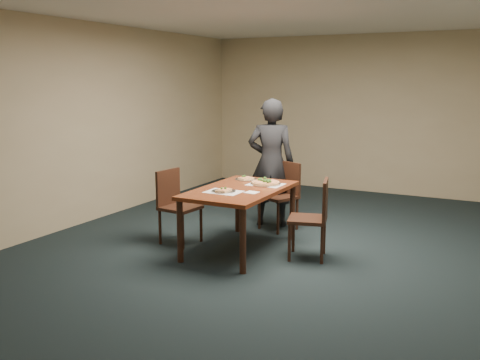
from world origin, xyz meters
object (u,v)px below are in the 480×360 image
at_px(chair_far, 283,191).
at_px(chair_left, 175,202).
at_px(slice_plate_near, 224,191).
at_px(slice_plate_far, 246,179).
at_px(pizza_pan, 266,183).
at_px(dining_table, 240,196).
at_px(chair_right, 315,214).
at_px(diner, 271,163).

xyz_separation_m(chair_far, chair_left, (-0.94, -1.19, 0.00)).
height_order(chair_far, chair_left, same).
height_order(chair_far, slice_plate_near, chair_far).
bearing_deg(slice_plate_far, chair_left, -137.63).
bearing_deg(pizza_pan, slice_plate_near, -111.46).
distance_m(dining_table, slice_plate_near, 0.29).
bearing_deg(chair_left, chair_right, -77.41).
height_order(chair_right, slice_plate_near, chair_right).
bearing_deg(chair_right, chair_left, -98.20).
bearing_deg(pizza_pan, slice_plate_far, 153.57).
distance_m(chair_far, slice_plate_near, 1.40).
xyz_separation_m(chair_left, pizza_pan, (1.03, 0.43, 0.26)).
bearing_deg(dining_table, diner, 96.72).
bearing_deg(slice_plate_near, chair_left, 167.16).
xyz_separation_m(dining_table, slice_plate_near, (-0.07, -0.26, 0.11)).
bearing_deg(chair_right, dining_table, -97.08).
bearing_deg(slice_plate_far, dining_table, -70.32).
distance_m(chair_left, pizza_pan, 1.15).
bearing_deg(diner, chair_left, 42.08).
bearing_deg(pizza_pan, chair_left, -157.09).
distance_m(dining_table, chair_far, 1.12).
bearing_deg(pizza_pan, chair_far, 96.93).
height_order(chair_far, slice_plate_far, chair_far).
xyz_separation_m(pizza_pan, slice_plate_near, (-0.24, -0.61, -0.01)).
xyz_separation_m(chair_far, chair_right, (0.81, -0.99, 0.00)).
height_order(dining_table, slice_plate_near, slice_plate_near).
relative_size(chair_left, chair_right, 1.00).
distance_m(chair_right, slice_plate_far, 1.18).
relative_size(chair_right, diner, 0.52).
relative_size(pizza_pan, slice_plate_far, 1.32).
bearing_deg(chair_left, dining_table, -78.56).
relative_size(diner, pizza_pan, 4.74).
height_order(chair_right, diner, diner).
bearing_deg(chair_left, chair_far, -32.10).
bearing_deg(slice_plate_near, chair_far, 83.81).
bearing_deg(dining_table, chair_far, 86.13).
bearing_deg(chair_left, pizza_pan, -61.10).
bearing_deg(chair_far, pizza_pan, -60.61).
relative_size(chair_far, chair_right, 1.00).
relative_size(chair_far, slice_plate_far, 3.25).
xyz_separation_m(chair_left, chair_right, (1.75, 0.20, 0.00)).
relative_size(chair_left, slice_plate_near, 3.25).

